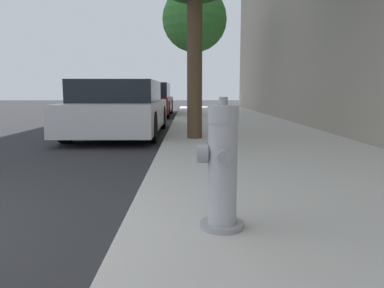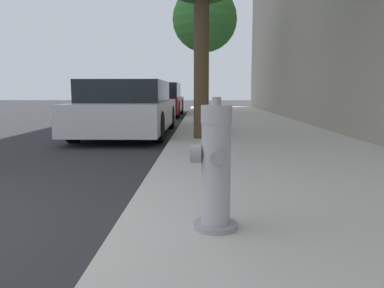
{
  "view_description": "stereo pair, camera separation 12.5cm",
  "coord_description": "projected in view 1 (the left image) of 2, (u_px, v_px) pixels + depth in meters",
  "views": [
    {
      "loc": [
        2.27,
        -2.11,
        1.01
      ],
      "look_at": [
        2.31,
        1.43,
        0.51
      ],
      "focal_mm": 35.0,
      "sensor_mm": 36.0,
      "label": 1
    },
    {
      "loc": [
        2.4,
        -2.11,
        1.01
      ],
      "look_at": [
        2.31,
        1.43,
        0.51
      ],
      "focal_mm": 35.0,
      "sensor_mm": 36.0,
      "label": 2
    }
  ],
  "objects": [
    {
      "name": "parked_car_near",
      "position": [
        120.0,
        109.0,
        8.63
      ],
      "size": [
        1.88,
        4.59,
        1.24
      ],
      "color": "silver",
      "rests_on": "ground_plane"
    },
    {
      "name": "street_tree_far",
      "position": [
        195.0,
        20.0,
        13.28
      ],
      "size": [
        2.3,
        2.3,
        4.56
      ],
      "color": "brown",
      "rests_on": "sidewalk_slab"
    },
    {
      "name": "parked_car_mid",
      "position": [
        148.0,
        100.0,
        15.25
      ],
      "size": [
        1.88,
        4.53,
        1.34
      ],
      "color": "maroon",
      "rests_on": "ground_plane"
    },
    {
      "name": "fire_hydrant",
      "position": [
        222.0,
        169.0,
        2.39
      ],
      "size": [
        0.31,
        0.31,
        0.85
      ],
      "color": "#97979C",
      "rests_on": "sidewalk_slab"
    }
  ]
}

